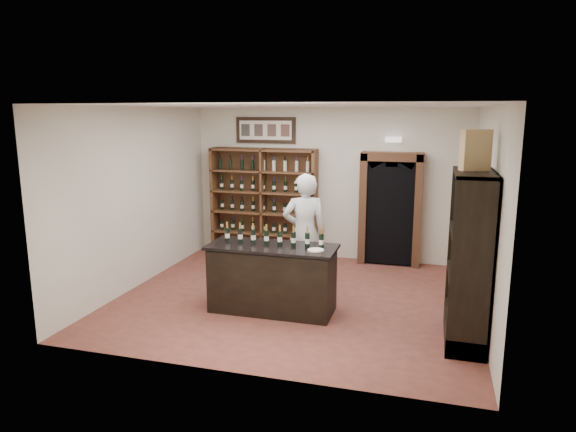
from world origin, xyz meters
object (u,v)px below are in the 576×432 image
Objects in this scene: tasting_counter at (272,279)px; side_cabinet at (470,285)px; wine_crate at (476,150)px; counter_bottle_0 at (227,234)px; wine_shelf at (264,202)px; shopkeeper at (304,233)px.

side_cabinet is (2.72, -0.30, 0.26)m from tasting_counter.
wine_crate reaches higher than tasting_counter.
tasting_counter is at bearing -4.23° from counter_bottle_0.
side_cabinet is (3.82, -3.23, -0.35)m from wine_shelf.
counter_bottle_0 is at bearing 175.77° from tasting_counter.
counter_bottle_0 is 3.67m from wine_crate.
wine_crate is (2.45, -1.22, 1.47)m from shopkeeper.
tasting_counter is 0.96× the size of shopkeeper.
shopkeeper is at bearing 77.02° from tasting_counter.
tasting_counter is 0.95m from counter_bottle_0.
side_cabinet is 4.41× the size of wine_crate.
shopkeeper is 3.91× the size of wine_crate.
tasting_counter is 2.75m from side_cabinet.
counter_bottle_0 is 1.36m from shopkeeper.
side_cabinet is at bearing 131.25° from shopkeeper.
wine_shelf reaches higher than shopkeeper.
shopkeeper is (-2.49, 1.31, 0.22)m from side_cabinet.
wine_shelf is at bearing 110.56° from tasting_counter.
shopkeeper reaches higher than counter_bottle_0.
wine_shelf is 3.19m from tasting_counter.
wine_shelf is at bearing 97.52° from counter_bottle_0.
counter_bottle_0 is 0.60× the size of wine_crate.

